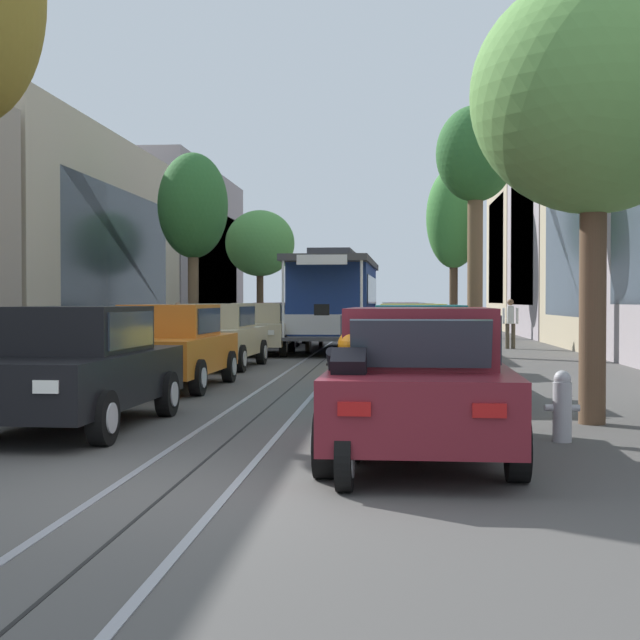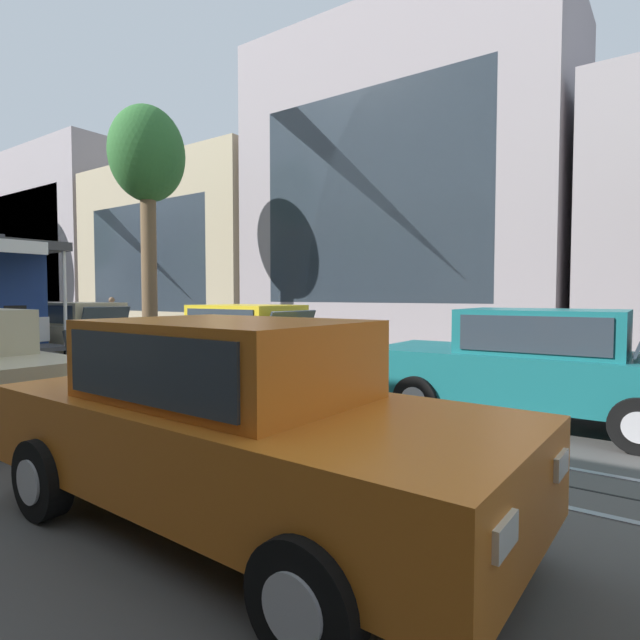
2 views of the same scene
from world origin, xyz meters
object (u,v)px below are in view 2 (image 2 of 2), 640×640
at_px(pedestrian_on_right_pavement, 112,317).
at_px(parked_car_beige_fourth_right, 80,331).
at_px(parked_car_teal_second_right, 533,365).
at_px(parked_car_yellow_mid_right, 243,343).
at_px(street_tree_kerb_right_second, 147,162).
at_px(parked_car_orange_second_left, 237,421).

bearing_deg(pedestrian_on_right_pavement, parked_car_beige_fourth_right, -130.94).
relative_size(parked_car_teal_second_right, parked_car_yellow_mid_right, 1.00).
bearing_deg(street_tree_kerb_right_second, pedestrian_on_right_pavement, 70.51).
height_order(parked_car_teal_second_right, parked_car_yellow_mid_right, same).
distance_m(parked_car_teal_second_right, parked_car_beige_fourth_right, 11.79).
xyz_separation_m(street_tree_kerb_right_second, pedestrian_on_right_pavement, (1.61, 4.55, -4.76)).
bearing_deg(parked_car_teal_second_right, parked_car_beige_fourth_right, 89.94).
bearing_deg(parked_car_beige_fourth_right, pedestrian_on_right_pavement, 49.06).
relative_size(parked_car_beige_fourth_right, street_tree_kerb_right_second, 0.59).
bearing_deg(parked_car_teal_second_right, pedestrian_on_right_pavement, 77.32).
distance_m(parked_car_orange_second_left, pedestrian_on_right_pavement, 16.89).
relative_size(parked_car_orange_second_left, pedestrian_on_right_pavement, 2.57).
distance_m(parked_car_orange_second_left, parked_car_teal_second_right, 4.80).
xyz_separation_m(parked_car_teal_second_right, parked_car_yellow_mid_right, (0.03, 5.62, 0.00)).
bearing_deg(parked_car_beige_fourth_right, parked_car_teal_second_right, -90.06).
height_order(parked_car_yellow_mid_right, pedestrian_on_right_pavement, pedestrian_on_right_pavement).
relative_size(parked_car_orange_second_left, parked_car_teal_second_right, 1.00).
xyz_separation_m(parked_car_orange_second_left, parked_car_teal_second_right, (4.66, -1.15, 0.00)).
distance_m(parked_car_beige_fourth_right, street_tree_kerb_right_second, 5.32).
relative_size(parked_car_yellow_mid_right, street_tree_kerb_right_second, 0.59).
bearing_deg(parked_car_teal_second_right, parked_car_orange_second_left, 166.12).
height_order(parked_car_teal_second_right, pedestrian_on_right_pavement, pedestrian_on_right_pavement).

